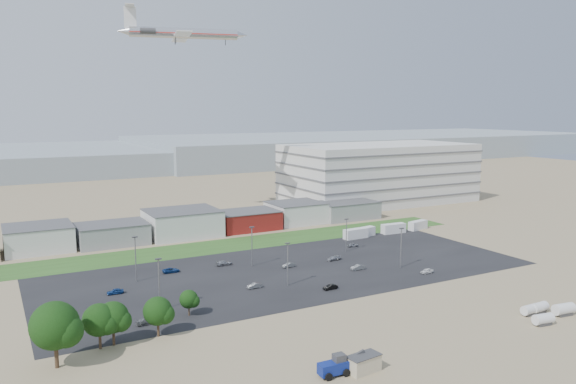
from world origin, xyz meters
TOP-DOWN VIEW (x-y plane):
  - ground at (0.00, 0.00)m, footprint 700.00×700.00m
  - parking_lot at (5.00, 20.00)m, footprint 120.00×50.00m
  - grass_strip at (0.00, 52.00)m, footprint 160.00×16.00m
  - hills_backdrop at (40.00, 315.00)m, footprint 700.00×200.00m
  - building_row at (-17.00, 71.00)m, footprint 170.00×20.00m
  - parking_garage at (90.00, 95.00)m, footprint 80.00×40.00m
  - portable_shed at (-11.04, -33.23)m, footprint 5.62×3.37m
  - telehandler at (-15.73, -32.13)m, footprint 7.94×2.97m
  - storage_tank_nw at (31.81, -29.10)m, footprint 3.79×1.95m
  - storage_tank_ne at (34.30, -29.17)m, footprint 3.89×2.06m
  - storage_tank_sw at (29.53, -33.73)m, footprint 4.14×2.49m
  - storage_tank_se at (37.36, -32.33)m, footprint 4.57×2.70m
  - box_trailer_a at (40.13, 41.30)m, footprint 8.23×2.93m
  - box_trailer_b at (44.03, 42.14)m, footprint 8.09×3.85m
  - box_trailer_c at (55.26, 41.65)m, footprint 8.34×2.94m
  - box_trailer_d at (66.08, 42.24)m, footprint 8.08×4.12m
  - tree_far_left at (-52.10, -9.41)m, footprint 8.01×8.01m
  - tree_left at (-44.90, -5.38)m, footprint 5.89×5.89m
  - tree_mid at (-42.59, -4.95)m, footprint 5.76×5.76m
  - tree_right at (-34.91, -4.86)m, footprint 5.44×5.44m
  - tree_near at (-26.88, 2.27)m, footprint 3.88×3.88m
  - lightpole_front_l at (-31.05, 7.88)m, footprint 1.25×0.52m
  - lightpole_front_m at (-0.98, 9.84)m, footprint 1.17×0.49m
  - lightpole_front_r at (31.17, 9.04)m, footprint 1.20×0.50m
  - lightpole_back_l at (-30.62, 29.20)m, footprint 1.26×0.52m
  - lightpole_back_m at (-1.40, 28.20)m, footprint 1.21×0.50m
  - lightpole_back_r at (28.28, 29.18)m, footprint 1.11×0.46m
  - airliner at (3.90, 94.19)m, footprint 50.93×40.42m
  - parked_car_1 at (20.47, 12.48)m, footprint 3.87×1.52m
  - parked_car_2 at (33.54, 1.96)m, footprint 3.44×1.40m
  - parked_car_4 at (-8.48, 11.55)m, footprint 3.60×1.45m
  - parked_car_5 at (-36.87, 22.30)m, footprint 3.61×1.57m
  - parked_car_6 at (-7.47, 32.20)m, footprint 4.31×1.78m
  - parked_car_7 at (6.28, 22.70)m, footprint 3.55×1.51m
  - parked_car_8 at (33.05, 32.66)m, footprint 3.38×1.44m
  - parked_car_9 at (-21.38, 32.43)m, footprint 4.19×1.99m
  - parked_car_10 at (-35.31, 1.72)m, footprint 4.12×1.98m
  - parked_car_12 at (19.98, 22.91)m, footprint 3.99×1.73m
  - parked_car_13 at (5.98, 2.67)m, footprint 3.49×1.35m

SIDE VIEW (x-z plane):
  - ground at x=0.00m, z-range 0.00..0.00m
  - parking_lot at x=5.00m, z-range 0.00..0.01m
  - grass_strip at x=0.00m, z-range 0.00..0.02m
  - parked_car_13 at x=5.98m, z-range 0.00..1.13m
  - parked_car_7 at x=6.28m, z-range 0.00..1.14m
  - parked_car_8 at x=33.05m, z-range 0.00..1.14m
  - parked_car_12 at x=19.98m, z-range 0.00..1.14m
  - parked_car_9 at x=-21.38m, z-range 0.00..1.16m
  - parked_car_10 at x=-35.31m, z-range 0.00..1.16m
  - parked_car_4 at x=-8.48m, z-range 0.00..1.16m
  - parked_car_2 at x=33.54m, z-range 0.00..1.17m
  - parked_car_5 at x=-36.87m, z-range 0.00..1.21m
  - parked_car_6 at x=-7.47m, z-range 0.00..1.25m
  - parked_car_1 at x=20.47m, z-range 0.00..1.26m
  - storage_tank_nw at x=31.81m, z-range 0.00..2.25m
  - storage_tank_ne at x=34.30m, z-range 0.00..2.29m
  - storage_tank_sw at x=29.53m, z-range 0.00..2.34m
  - storage_tank_se at x=37.36m, z-range 0.00..2.60m
  - portable_shed at x=-11.04m, z-range 0.00..2.69m
  - box_trailer_d at x=66.08m, z-range 0.00..2.90m
  - box_trailer_b at x=44.03m, z-range 0.00..2.91m
  - box_trailer_a at x=40.13m, z-range 0.00..3.04m
  - box_trailer_c at x=55.26m, z-range 0.00..3.09m
  - telehandler at x=-15.73m, z-range 0.00..3.26m
  - tree_near at x=-26.88m, z-range 0.00..5.82m
  - building_row at x=-17.00m, z-range 0.00..8.00m
  - tree_right at x=-34.91m, z-range 0.00..8.16m
  - tree_mid at x=-42.59m, z-range 0.00..8.65m
  - tree_left at x=-44.90m, z-range 0.00..8.84m
  - hills_backdrop at x=40.00m, z-range 0.00..9.00m
  - lightpole_back_r at x=28.28m, z-range 0.00..9.41m
  - lightpole_front_m at x=-0.98m, z-range 0.00..9.93m
  - lightpole_front_r at x=31.17m, z-range 0.00..10.24m
  - lightpole_back_m at x=-1.40m, z-range 0.00..10.27m
  - lightpole_front_l at x=-31.05m, z-range 0.00..10.64m
  - lightpole_back_l at x=-30.62m, z-range 0.00..10.71m
  - tree_far_left at x=-52.10m, z-range 0.00..12.01m
  - parking_garage at x=90.00m, z-range 0.00..25.00m
  - airliner at x=3.90m, z-range 59.28..72.56m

